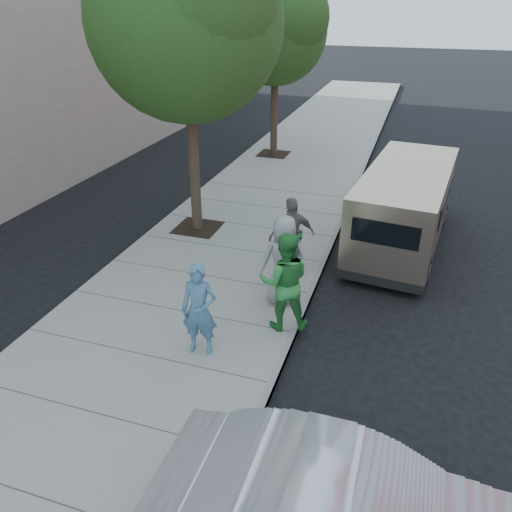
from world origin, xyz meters
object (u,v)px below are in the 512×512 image
tree_near (187,14)px  person_officer (199,310)px  van (404,206)px  person_striped_polo (292,236)px  parking_meter (296,245)px  person_gray_shirt (284,260)px  person_green_shirt (285,282)px  tree_far (277,27)px

tree_near → person_officer: 7.06m
van → person_striped_polo: 3.45m
person_officer → person_striped_polo: 3.46m
tree_near → parking_meter: 5.88m
parking_meter → person_striped_polo: size_ratio=0.68×
person_officer → person_gray_shirt: bearing=58.3°
person_green_shirt → person_gray_shirt: 0.92m
van → person_officer: size_ratio=3.29×
person_green_shirt → person_officer: bearing=27.5°
tree_far → person_gray_shirt: tree_far is taller
tree_near → parking_meter: (3.24, -1.97, -4.49)m
van → person_striped_polo: van is taller
person_green_shirt → person_gray_shirt: person_green_shirt is taller
person_officer → person_gray_shirt: size_ratio=0.92×
person_green_shirt → person_striped_polo: size_ratio=1.09×
tree_far → person_green_shirt: 12.43m
person_gray_shirt → person_green_shirt: bearing=75.5°
person_gray_shirt → person_officer: bearing=34.8°
person_gray_shirt → person_striped_polo: (-0.16, 1.27, -0.05)m
tree_near → person_gray_shirt: bearing=-41.8°
tree_near → person_green_shirt: 6.73m
tree_far → person_green_shirt: size_ratio=3.24×
tree_far → person_striped_polo: size_ratio=3.52×
person_green_shirt → person_striped_polo: (-0.41, 2.15, -0.08)m
parking_meter → person_striped_polo: person_striped_polo is taller
tree_near → parking_meter: size_ratio=6.02×
tree_far → van: bearing=-51.0°
tree_far → person_green_shirt: tree_far is taller
person_striped_polo → parking_meter: bearing=83.7°
van → person_gray_shirt: (-2.19, -3.80, 0.00)m
van → person_green_shirt: person_green_shirt is taller
tree_far → person_striped_polo: tree_far is taller
tree_near → person_green_shirt: size_ratio=3.76×
parking_meter → person_striped_polo: (-0.19, 0.38, 0.02)m
van → person_green_shirt: (-1.93, -4.69, 0.03)m
person_officer → person_striped_polo: (0.81, 3.37, 0.03)m
tree_far → person_officer: (2.23, -12.56, -3.84)m
parking_meter → person_officer: bearing=-131.2°
tree_far → person_officer: bearing=-79.9°
tree_far → person_striped_polo: (3.04, -9.19, -3.81)m
tree_near → person_striped_polo: 5.64m
van → person_striped_polo: size_ratio=3.17×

